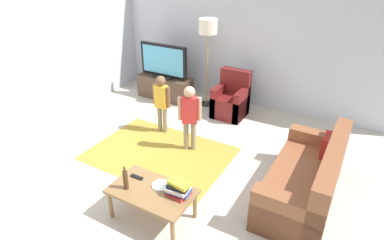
{
  "coord_description": "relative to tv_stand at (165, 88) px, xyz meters",
  "views": [
    {
      "loc": [
        2.16,
        -3.18,
        2.95
      ],
      "look_at": [
        0.0,
        0.6,
        0.65
      ],
      "focal_mm": 30.43,
      "sensor_mm": 36.0,
      "label": 1
    }
  ],
  "objects": [
    {
      "name": "bottle",
      "position": [
        1.62,
        -3.22,
        0.31
      ],
      "size": [
        0.06,
        0.06,
        0.31
      ],
      "color": "#4C3319",
      "rests_on": "coffee_table"
    },
    {
      "name": "book_stack",
      "position": [
        2.22,
        -3.0,
        0.27
      ],
      "size": [
        0.3,
        0.25,
        0.19
      ],
      "color": "red",
      "rests_on": "coffee_table"
    },
    {
      "name": "area_rug",
      "position": [
        1.17,
        -1.91,
        -0.24
      ],
      "size": [
        2.2,
        1.6,
        0.01
      ],
      "primitive_type": "cube",
      "color": "#B28C33",
      "rests_on": "ground"
    },
    {
      "name": "tv_remote",
      "position": [
        1.6,
        -3.0,
        0.19
      ],
      "size": [
        0.17,
        0.05,
        0.02
      ],
      "primitive_type": "cube",
      "rotation": [
        0.0,
        0.0,
        0.02
      ],
      "color": "black",
      "rests_on": "coffee_table"
    },
    {
      "name": "tv_stand",
      "position": [
        0.0,
        0.0,
        0.0
      ],
      "size": [
        1.2,
        0.44,
        0.5
      ],
      "color": "#4C3828",
      "rests_on": "ground"
    },
    {
      "name": "coffee_table",
      "position": [
        1.9,
        -3.1,
        0.13
      ],
      "size": [
        1.0,
        0.6,
        0.42
      ],
      "color": "olive",
      "rests_on": "ground"
    },
    {
      "name": "ground",
      "position": [
        1.65,
        -2.3,
        -0.24
      ],
      "size": [
        7.8,
        7.8,
        0.0
      ],
      "primitive_type": "plane",
      "color": "beige"
    },
    {
      "name": "child_near_tv",
      "position": [
        0.79,
        -1.27,
        0.39
      ],
      "size": [
        0.36,
        0.17,
        1.06
      ],
      "color": "gray",
      "rests_on": "ground"
    },
    {
      "name": "child_center",
      "position": [
        1.51,
        -1.53,
        0.42
      ],
      "size": [
        0.34,
        0.23,
        1.11
      ],
      "color": "gray",
      "rests_on": "ground"
    },
    {
      "name": "plate",
      "position": [
        1.95,
        -2.98,
        0.18
      ],
      "size": [
        0.22,
        0.22,
        0.02
      ],
      "color": "white",
      "rests_on": "coffee_table"
    },
    {
      "name": "floor_lamp",
      "position": [
        0.95,
        0.15,
        1.3
      ],
      "size": [
        0.36,
        0.36,
        1.78
      ],
      "color": "#262626",
      "rests_on": "ground"
    },
    {
      "name": "armchair",
      "position": [
        1.59,
        -0.04,
        0.05
      ],
      "size": [
        0.6,
        0.6,
        0.9
      ],
      "color": "maroon",
      "rests_on": "ground"
    },
    {
      "name": "wall_back",
      "position": [
        1.65,
        0.7,
        1.11
      ],
      "size": [
        6.0,
        0.12,
        2.7
      ],
      "primitive_type": "cube",
      "color": "silver",
      "rests_on": "ground"
    },
    {
      "name": "wall_left",
      "position": [
        -1.35,
        -2.3,
        1.11
      ],
      "size": [
        0.12,
        6.0,
        2.7
      ],
      "primitive_type": "cube",
      "color": "silver",
      "rests_on": "ground"
    },
    {
      "name": "couch",
      "position": [
        3.47,
        -1.84,
        0.05
      ],
      "size": [
        0.8,
        1.8,
        0.86
      ],
      "color": "brown",
      "rests_on": "ground"
    },
    {
      "name": "tv",
      "position": [
        0.0,
        -0.02,
        0.6
      ],
      "size": [
        1.1,
        0.28,
        0.71
      ],
      "color": "black",
      "rests_on": "tv_stand"
    }
  ]
}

